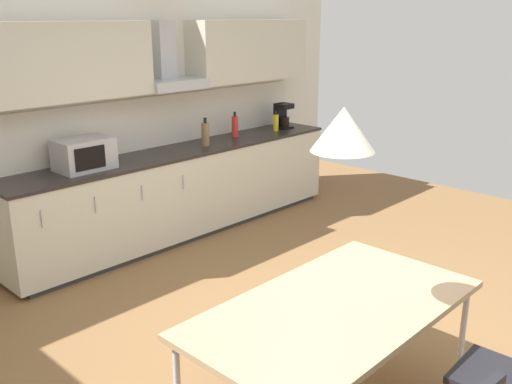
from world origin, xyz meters
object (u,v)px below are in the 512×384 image
(coffee_maker, at_px, (282,116))
(bottle_brown, at_px, (205,134))
(dining_table, at_px, (335,312))
(bottle_red, at_px, (235,126))
(microwave, at_px, (84,154))
(bottle_yellow, at_px, (276,122))
(pendant_lamp, at_px, (343,129))

(coffee_maker, distance_m, bottle_brown, 1.31)
(bottle_brown, distance_m, dining_table, 3.29)
(bottle_red, height_order, dining_table, bottle_red)
(microwave, relative_size, coffee_maker, 1.60)
(bottle_brown, bearing_deg, microwave, 177.74)
(coffee_maker, xyz_separation_m, bottle_yellow, (-0.19, -0.06, -0.05))
(bottle_brown, relative_size, pendant_lamp, 0.93)
(bottle_red, bearing_deg, coffee_maker, -2.60)
(microwave, relative_size, bottle_brown, 1.61)
(bottle_yellow, bearing_deg, bottle_red, 170.21)
(bottle_brown, height_order, bottle_red, bottle_brown)
(microwave, xyz_separation_m, dining_table, (-0.22, -2.90, -0.36))
(bottle_red, bearing_deg, bottle_yellow, -9.79)
(coffee_maker, relative_size, bottle_yellow, 1.26)
(coffee_maker, xyz_separation_m, dining_table, (-2.91, -2.93, -0.37))
(coffee_maker, distance_m, dining_table, 4.15)
(bottle_yellow, distance_m, pendant_lamp, 4.01)
(microwave, height_order, coffee_maker, coffee_maker)
(coffee_maker, bearing_deg, bottle_yellow, -161.28)
(coffee_maker, distance_m, bottle_yellow, 0.21)
(microwave, distance_m, pendant_lamp, 2.98)
(bottle_red, height_order, pendant_lamp, pendant_lamp)
(bottle_red, xyz_separation_m, pendant_lamp, (-2.14, -2.97, 0.66))
(bottle_brown, bearing_deg, dining_table, -119.29)
(microwave, bearing_deg, bottle_red, 1.83)
(bottle_yellow, relative_size, bottle_brown, 0.80)
(microwave, bearing_deg, pendant_lamp, -94.31)
(bottle_yellow, relative_size, bottle_red, 0.84)
(bottle_brown, height_order, dining_table, bottle_brown)
(microwave, height_order, bottle_brown, bottle_brown)
(dining_table, height_order, pendant_lamp, pendant_lamp)
(microwave, bearing_deg, dining_table, -94.31)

